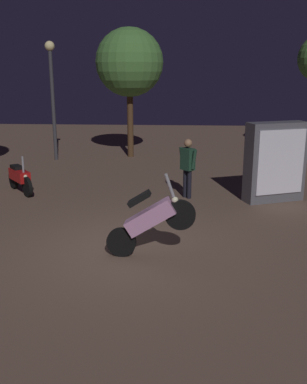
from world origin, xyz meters
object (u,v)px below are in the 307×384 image
(motorcycle_red_parked_left, at_px, (20,178))
(person_rider_beside, at_px, (188,163))
(kiosk_billboard, at_px, (275,162))
(streetlamp_near, at_px, (52,85))
(motorcycle_pink_foreground, at_px, (150,220))

(motorcycle_red_parked_left, xyz_separation_m, person_rider_beside, (4.76, -0.25, 0.53))
(person_rider_beside, distance_m, kiosk_billboard, 2.31)
(motorcycle_red_parked_left, xyz_separation_m, kiosk_billboard, (7.06, -0.38, 0.61))
(motorcycle_red_parked_left, distance_m, person_rider_beside, 4.79)
(person_rider_beside, bearing_deg, motorcycle_red_parked_left, 134.83)
(person_rider_beside, distance_m, streetlamp_near, 7.34)
(streetlamp_near, bearing_deg, kiosk_billboard, -35.05)
(motorcycle_pink_foreground, height_order, motorcycle_red_parked_left, motorcycle_pink_foreground)
(motorcycle_red_parked_left, relative_size, kiosk_billboard, 0.64)
(person_rider_beside, relative_size, streetlamp_near, 0.37)
(motorcycle_pink_foreground, height_order, streetlamp_near, streetlamp_near)
(motorcycle_pink_foreground, relative_size, motorcycle_red_parked_left, 1.24)
(motorcycle_pink_foreground, xyz_separation_m, streetlamp_near, (-4.28, 9.07, 2.10))
(kiosk_billboard, bearing_deg, motorcycle_pink_foreground, 31.54)
(person_rider_beside, height_order, streetlamp_near, streetlamp_near)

